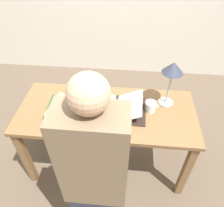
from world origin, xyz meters
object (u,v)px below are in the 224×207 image
(coffee_mug, at_px, (151,106))
(reading_lamp, at_px, (172,72))
(book_standing_upright, at_px, (83,109))
(open_book, at_px, (116,107))
(pencil, at_px, (119,128))
(book_stack_tall, at_px, (61,109))
(person_reader, at_px, (96,187))

(coffee_mug, bearing_deg, reading_lamp, 37.11)
(book_standing_upright, xyz_separation_m, coffee_mug, (0.56, 0.14, -0.06))
(coffee_mug, bearing_deg, open_book, -176.60)
(open_book, bearing_deg, pencil, -76.38)
(open_book, height_order, pencil, open_book)
(pencil, bearing_deg, book_standing_upright, 164.76)
(open_book, height_order, coffee_mug, open_book)
(book_standing_upright, height_order, coffee_mug, book_standing_upright)
(book_stack_tall, height_order, reading_lamp, reading_lamp)
(person_reader, bearing_deg, coffee_mug, -115.58)
(open_book, bearing_deg, person_reader, -93.40)
(book_stack_tall, bearing_deg, person_reader, -58.36)
(book_stack_tall, distance_m, pencil, 0.52)
(book_stack_tall, bearing_deg, open_book, 11.00)
(book_standing_upright, distance_m, person_reader, 0.64)
(coffee_mug, relative_size, person_reader, 0.07)
(book_stack_tall, relative_size, reading_lamp, 0.75)
(open_book, height_order, book_stack_tall, open_book)
(coffee_mug, bearing_deg, book_standing_upright, -165.51)
(book_standing_upright, relative_size, person_reader, 0.13)
(person_reader, bearing_deg, book_standing_upright, -72.04)
(coffee_mug, relative_size, pencil, 0.82)
(open_book, bearing_deg, coffee_mug, 4.72)
(coffee_mug, bearing_deg, person_reader, -115.58)
(reading_lamp, relative_size, pencil, 2.84)
(reading_lamp, relative_size, coffee_mug, 3.49)
(pencil, bearing_deg, open_book, 102.30)
(open_book, xyz_separation_m, book_standing_upright, (-0.26, -0.13, 0.07))
(book_standing_upright, distance_m, coffee_mug, 0.58)
(reading_lamp, distance_m, pencil, 0.62)
(book_standing_upright, height_order, reading_lamp, reading_lamp)
(person_reader, bearing_deg, book_stack_tall, -58.36)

